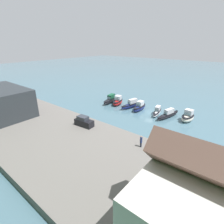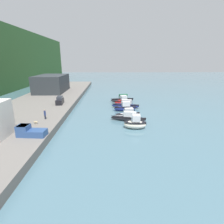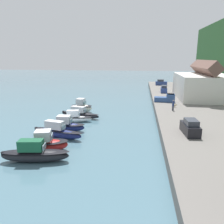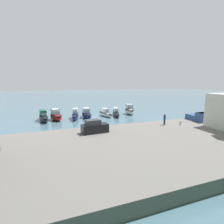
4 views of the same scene
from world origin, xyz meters
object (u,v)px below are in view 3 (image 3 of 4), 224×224
Objects in this scene: moored_boat_6 at (35,154)px; parked_car_2 at (164,89)px; moored_boat_1 at (80,114)px; moored_boat_0 at (82,107)px; person_on_quay at (173,105)px; moored_boat_2 at (74,118)px; dog_on_quay at (175,105)px; moored_boat_4 at (57,132)px; parked_car_0 at (161,83)px; moored_boat_3 at (66,126)px; pickup_truck_0 at (166,98)px; moored_boat_5 at (46,144)px; parked_car_1 at (190,128)px.

parked_car_2 is (-44.87, 18.74, 1.39)m from moored_boat_6.
parked_car_2 is at bearing 157.81° from moored_boat_1.
moored_boat_0 is 2.31× the size of person_on_quay.
moored_boat_6 is at bearing -40.24° from person_on_quay.
person_on_quay reaches higher than moored_boat_1.
moored_boat_0 is 0.75× the size of moored_boat_2.
dog_on_quay is at bearing 133.70° from moored_boat_6.
moored_boat_4 is (16.02, 0.56, -0.17)m from moored_boat_0.
moored_boat_1 is 47.44m from parked_car_0.
moored_boat_3 is 26.77m from pickup_truck_0.
parked_car_2 is (17.56, -0.62, 0.00)m from parked_car_0.
moored_boat_2 is at bearing -63.27° from dog_on_quay.
person_on_quay reaches higher than moored_boat_3.
moored_boat_2 reaches higher than dog_on_quay.
moored_boat_4 is 3.95× the size of person_on_quay.
dog_on_quay is at bearing 123.07° from moored_boat_5.
moored_boat_2 is at bearing -47.58° from pickup_truck_0.
moored_boat_4 reaches higher than dog_on_quay.
moored_boat_1 is at bearing -71.14° from dog_on_quay.
moored_boat_0 is 25.40m from parked_car_1.
moored_boat_6 is 1.90× the size of parked_car_2.
moored_boat_2 is 7.56× the size of dog_on_quay.
parked_car_1 reaches higher than moored_boat_3.
moored_boat_6 is at bearing 8.45° from moored_boat_0.
person_on_quay is (-13.94, 18.78, 1.61)m from moored_boat_4.
pickup_truck_0 is at bearing 117.19° from moored_boat_2.
pickup_truck_0 is (14.38, -0.75, -0.10)m from parked_car_2.
dog_on_quay is at bearing 164.88° from person_on_quay.
moored_boat_5 is at bearing 8.87° from moored_boat_0.
moored_boat_1 is at bearing 16.83° from moored_boat_0.
moored_boat_0 is 28.83m from parked_car_2.
moored_boat_2 is 23.25m from pickup_truck_0.
person_on_quay is at bearing 139.25° from moored_boat_4.
pickup_truck_0 is (-30.49, 17.99, 1.29)m from moored_boat_6.
person_on_quay reaches higher than moored_boat_0.
moored_boat_1 is 8.46m from moored_boat_3.
moored_boat_1 is 31.88m from parked_car_2.
moored_boat_5 is 2.84× the size of person_on_quay.
moored_boat_5 is at bearing -44.28° from person_on_quay.
moored_boat_4 reaches higher than moored_boat_2.
moored_boat_2 is at bearing 179.33° from moored_boat_3.
moored_boat_0 is 5.64× the size of dog_on_quay.
moored_boat_2 is at bearing 11.35° from moored_boat_1.
pickup_truck_0 is (-27.58, 17.95, 1.23)m from moored_boat_5.
parked_car_0 is (-62.43, 19.36, 1.39)m from moored_boat_6.
moored_boat_2 is 1.57× the size of parked_car_0.
pickup_truck_0 is (-14.41, 18.19, 1.46)m from moored_boat_2.
person_on_quay is (23.12, -0.33, 0.18)m from parked_car_2.
moored_boat_1 is 1.30× the size of moored_boat_2.
moored_boat_0 is 7.78m from moored_boat_2.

